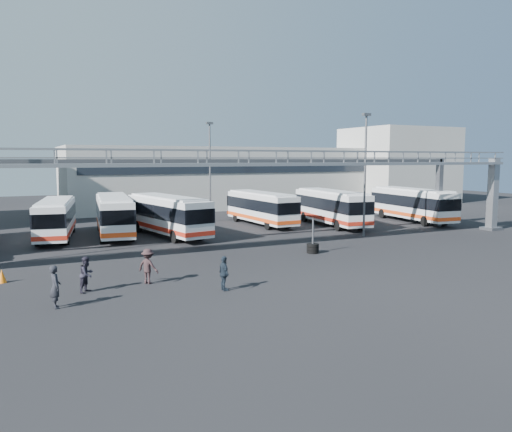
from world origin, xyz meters
name	(u,v)px	position (x,y,z in m)	size (l,w,h in m)	color
ground	(278,266)	(0.00, 0.00, 0.00)	(140.00, 140.00, 0.00)	black
gantry	(238,173)	(0.00, 5.87, 5.51)	(51.40, 5.15, 7.10)	gray
warehouse	(223,177)	(12.00, 38.00, 4.00)	(42.00, 14.00, 8.00)	#9E9E99
building_right	(398,165)	(38.00, 32.00, 5.50)	(14.00, 12.00, 11.00)	#B2B2AD
light_pole_mid	(365,168)	(12.00, 7.00, 5.73)	(0.70, 0.35, 10.21)	#4C4F54
light_pole_back	(210,166)	(4.00, 22.00, 5.73)	(0.70, 0.35, 10.21)	#4C4F54
bus_2	(56,217)	(-11.29, 17.10, 1.76)	(4.16, 10.76, 3.19)	silver
bus_3	(114,214)	(-6.75, 16.56, 1.88)	(3.93, 11.40, 3.39)	silver
bus_4	(168,214)	(-2.71, 14.43, 1.88)	(4.41, 11.44, 3.39)	silver
bus_6	(261,207)	(7.55, 17.40, 1.79)	(2.80, 10.73, 3.24)	silver
bus_7	(331,206)	(13.50, 13.98, 1.90)	(3.93, 11.53, 3.43)	silver
bus_9	(412,203)	(22.84, 12.86, 1.90)	(3.86, 11.50, 3.43)	silver
pedestrian_a	(55,287)	(-12.88, -3.31, 0.95)	(0.69, 0.46, 1.90)	black
pedestrian_b	(87,274)	(-11.29, -1.17, 0.89)	(0.86, 0.67, 1.78)	#201E2A
pedestrian_c	(148,266)	(-8.18, -0.82, 0.92)	(1.19, 0.68, 1.84)	#2D1E20
pedestrian_d	(224,273)	(-5.16, -3.87, 0.87)	(1.02, 0.42, 1.74)	#1B2530
cone_right	(2,276)	(-15.07, 2.74, 0.36)	(0.45, 0.45, 0.71)	orange
tire_stack	(313,247)	(4.12, 2.56, 0.41)	(0.84, 0.84, 2.41)	black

